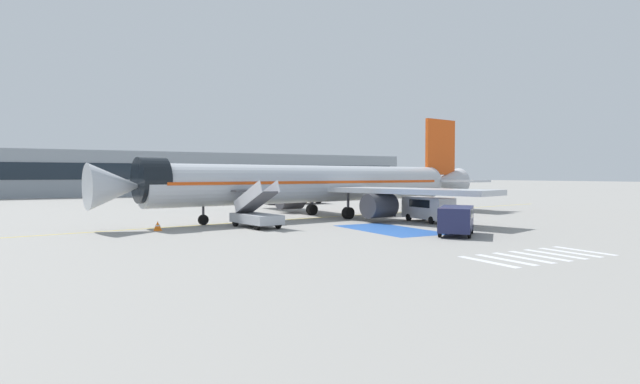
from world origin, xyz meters
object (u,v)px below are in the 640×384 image
Objects in this scene: fuel_tanker at (296,192)px; ground_crew_1 at (395,207)px; traffic_cone_0 at (158,226)px; service_van_1 at (428,207)px; service_van_0 at (456,218)px; terminal_building at (165,174)px; boarding_stairs_forward at (256,215)px; ground_crew_3 at (453,205)px; airliner at (322,184)px; ground_crew_2 at (428,208)px; ground_crew_0 at (432,206)px.

fuel_tanker reaches higher than ground_crew_1.
service_van_1 is at bearing -10.71° from traffic_cone_0.
terminal_building reaches higher than service_van_0.
ground_crew_3 is (22.05, 1.74, 0.10)m from boarding_stairs_forward.
airliner is at bearing -51.74° from ground_crew_1.
fuel_tanker is (7.46, 21.60, -1.49)m from airliner.
boarding_stairs_forward is (-8.97, -5.77, -2.28)m from airliner.
ground_crew_2 reaches higher than traffic_cone_0.
ground_crew_2 is at bearing -124.71° from airliner.
terminal_building is at bearing 114.13° from ground_crew_3.
ground_crew_1 is (5.74, 14.52, -0.25)m from service_van_0.
boarding_stairs_forward is at bearing 155.07° from ground_crew_2.
terminal_building is at bearing 15.88° from fuel_tanker.
boarding_stairs_forward is 3.39× the size of ground_crew_1.
airliner is at bearing 163.96° from fuel_tanker.
ground_crew_3 reaches higher than ground_crew_0.
terminal_building is (-13.75, 66.97, 3.42)m from ground_crew_0.
fuel_tanker is at bearing -123.23° from ground_crew_1.
fuel_tanker is at bearing -51.28° from service_van_0.
airliner is at bearing -53.91° from service_van_1.
airliner is 26.26× the size of ground_crew_2.
ground_crew_0 is 0.01× the size of terminal_building.
boarding_stairs_forward is at bearing -10.46° from traffic_cone_0.
traffic_cone_0 is at bearing 12.00° from service_van_0.
ground_crew_0 is (10.32, 14.41, -0.23)m from service_van_0.
ground_crew_1 is at bearing -107.72° from ground_crew_0.
service_van_1 is 73.48m from terminal_building.
ground_crew_2 is at bearing -161.34° from ground_crew_3.
boarding_stairs_forward is 0.05× the size of terminal_building.
service_van_1 is at bearing 179.93° from fuel_tanker.
boarding_stairs_forward is 7.91× the size of traffic_cone_0.
boarding_stairs_forward is at bearing -164.04° from ground_crew_3.
ground_crew_3 is (13.08, -4.03, -2.18)m from airliner.
ground_crew_3 is at bearing 134.20° from ground_crew_1.
service_van_0 reaches higher than ground_crew_2.
traffic_cone_0 is (-17.28, 12.57, -0.82)m from service_van_0.
traffic_cone_0 is (-27.60, -1.84, -0.60)m from ground_crew_0.
ground_crew_0 is (3.99, -24.20, -0.79)m from fuel_tanker.
service_van_0 is 2.56× the size of ground_crew_3.
fuel_tanker is 13.18× the size of traffic_cone_0.
airliner reaches higher than service_van_0.
service_van_0 is at bearing 62.77° from service_van_1.
ground_crew_3 is at bearing -77.32° from terminal_building.
ground_crew_0 reaches higher than ground_crew_1.
ground_crew_0 is (5.62, 6.00, -0.35)m from service_van_1.
airliner reaches higher than boarding_stairs_forward.
ground_crew_3 is (7.25, 4.57, -0.24)m from service_van_1.
terminal_building reaches higher than fuel_tanker.
traffic_cone_0 is at bearing -102.48° from ground_crew_0.
ground_crew_1 is 1.01× the size of ground_crew_2.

